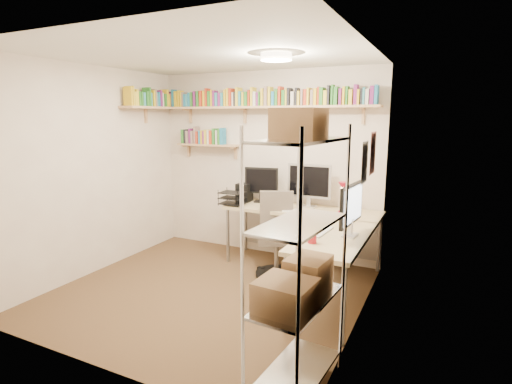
# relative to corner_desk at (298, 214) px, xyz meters

# --- Properties ---
(ground) EXTENTS (3.20, 3.20, 0.00)m
(ground) POSITION_rel_corner_desk_xyz_m (-0.70, -0.93, -0.75)
(ground) COLOR #47321E
(ground) RESTS_ON ground
(room_shell) EXTENTS (3.24, 3.04, 2.52)m
(room_shell) POSITION_rel_corner_desk_xyz_m (-0.69, -0.93, 0.80)
(room_shell) COLOR #C4B0A0
(room_shell) RESTS_ON ground
(wall_shelves) EXTENTS (3.12, 1.09, 0.80)m
(wall_shelves) POSITION_rel_corner_desk_xyz_m (-1.12, 0.36, 1.27)
(wall_shelves) COLOR tan
(wall_shelves) RESTS_ON ground
(corner_desk) EXTENTS (2.02, 1.93, 1.32)m
(corner_desk) POSITION_rel_corner_desk_xyz_m (0.00, 0.00, 0.00)
(corner_desk) COLOR beige
(corner_desk) RESTS_ON ground
(office_chair) EXTENTS (0.59, 0.59, 1.01)m
(office_chair) POSITION_rel_corner_desk_xyz_m (-0.23, -0.13, -0.33)
(office_chair) COLOR black
(office_chair) RESTS_ON ground
(wire_rack) EXTENTS (0.46, 0.83, 1.96)m
(wire_rack) POSITION_rel_corner_desk_xyz_m (0.72, -2.04, 0.28)
(wire_rack) COLOR silver
(wire_rack) RESTS_ON ground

